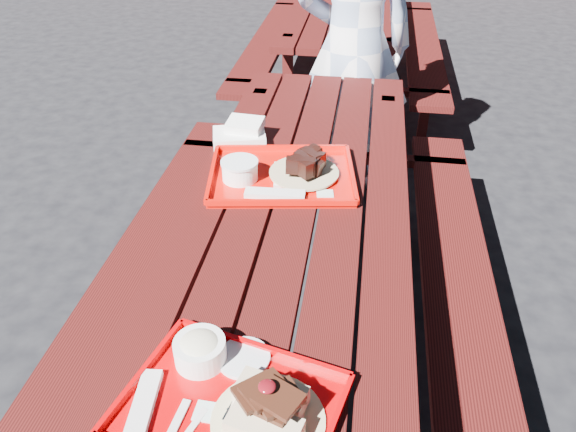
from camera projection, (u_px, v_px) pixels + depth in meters
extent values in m
plane|color=black|center=(294.00, 362.00, 2.26)|extent=(60.00, 60.00, 0.00)
cube|color=#3D0D0B|center=(206.00, 205.00, 1.88)|extent=(0.14, 2.40, 0.04)
cube|color=#3D0D0B|center=(250.00, 209.00, 1.86)|extent=(0.14, 2.40, 0.04)
cube|color=#3D0D0B|center=(295.00, 213.00, 1.84)|extent=(0.14, 2.40, 0.04)
cube|color=#3D0D0B|center=(340.00, 217.00, 1.82)|extent=(0.14, 2.40, 0.04)
cube|color=#3D0D0B|center=(387.00, 221.00, 1.81)|extent=(0.14, 2.40, 0.04)
cube|color=#3D0D0B|center=(140.00, 266.00, 2.08)|extent=(0.25, 2.40, 0.04)
cube|color=#3D0D0B|center=(205.00, 196.00, 2.89)|extent=(0.06, 0.06, 0.42)
cube|color=#3D0D0B|center=(460.00, 298.00, 1.94)|extent=(0.25, 2.40, 0.04)
cube|color=#3D0D0B|center=(435.00, 215.00, 2.75)|extent=(0.06, 0.06, 0.42)
cube|color=#3D0D0B|center=(262.00, 160.00, 2.86)|extent=(0.06, 0.06, 0.75)
cube|color=#3D0D0B|center=(381.00, 169.00, 2.79)|extent=(0.06, 0.06, 0.75)
cube|color=#3D0D0B|center=(321.00, 155.00, 2.79)|extent=(1.40, 0.06, 0.04)
cube|color=#3D0D0B|center=(327.00, 0.00, 4.14)|extent=(0.14, 2.40, 0.04)
cube|color=#3D0D0B|center=(348.00, 0.00, 4.12)|extent=(0.14, 2.40, 0.04)
cube|color=#3D0D0B|center=(368.00, 1.00, 4.10)|extent=(0.14, 2.40, 0.04)
cube|color=#3D0D0B|center=(389.00, 2.00, 4.08)|extent=(0.14, 2.40, 0.04)
cube|color=#3D0D0B|center=(271.00, 38.00, 4.36)|extent=(0.25, 2.40, 0.04)
cube|color=#3D0D0B|center=(250.00, 108.00, 3.80)|extent=(0.06, 0.06, 0.42)
cube|color=#3D0D0B|center=(287.00, 34.00, 5.17)|extent=(0.06, 0.06, 0.42)
cube|color=#3D0D0B|center=(422.00, 45.00, 4.22)|extent=(0.25, 2.40, 0.04)
cube|color=#3D0D0B|center=(424.00, 119.00, 3.66)|extent=(0.06, 0.06, 0.42)
cube|color=#3D0D0B|center=(415.00, 40.00, 5.03)|extent=(0.06, 0.06, 0.42)
cube|color=#3D0D0B|center=(288.00, 94.00, 3.58)|extent=(0.06, 0.06, 0.75)
cube|color=#3D0D0B|center=(383.00, 100.00, 3.50)|extent=(0.06, 0.06, 0.75)
cube|color=#3D0D0B|center=(319.00, 13.00, 5.14)|extent=(0.06, 0.06, 0.75)
cube|color=#3D0D0B|center=(385.00, 16.00, 5.07)|extent=(0.06, 0.06, 0.75)
cube|color=#3D0D0B|center=(335.00, 89.00, 3.51)|extent=(1.40, 0.06, 0.04)
cube|color=#3D0D0B|center=(352.00, 8.00, 5.07)|extent=(1.40, 0.06, 0.04)
cube|color=#B50104|center=(230.00, 409.00, 1.19)|extent=(0.51, 0.43, 0.01)
cube|color=#B50104|center=(263.00, 348.00, 1.31)|extent=(0.43, 0.12, 0.02)
cube|color=#B50104|center=(142.00, 373.00, 1.25)|extent=(0.09, 0.33, 0.02)
cylinder|color=#C5B885|center=(268.00, 420.00, 1.16)|extent=(0.24, 0.24, 0.01)
cube|color=#CAB28C|center=(264.00, 428.00, 1.11)|extent=(0.16, 0.10, 0.04)
cube|color=#CAB28C|center=(271.00, 395.00, 1.17)|extent=(0.16, 0.10, 0.04)
ellipsoid|color=#56090F|center=(267.00, 383.00, 1.09)|extent=(0.04, 0.04, 0.01)
cylinder|color=white|center=(200.00, 351.00, 1.27)|extent=(0.12, 0.12, 0.06)
ellipsoid|color=beige|center=(199.00, 346.00, 1.26)|extent=(0.10, 0.10, 0.05)
cylinder|color=silver|center=(244.00, 358.00, 1.29)|extent=(0.12, 0.12, 0.01)
cube|color=silver|center=(142.00, 409.00, 1.17)|extent=(0.06, 0.20, 0.02)
cube|color=silver|center=(172.00, 432.00, 1.13)|extent=(0.03, 0.16, 0.01)
cube|color=silver|center=(206.00, 412.00, 1.18)|extent=(0.05, 0.05, 0.00)
cube|color=red|center=(282.00, 177.00, 1.98)|extent=(0.54, 0.45, 0.01)
cube|color=red|center=(282.00, 148.00, 2.13)|extent=(0.49, 0.09, 0.02)
cube|color=red|center=(281.00, 203.00, 1.81)|extent=(0.49, 0.09, 0.02)
cube|color=red|center=(352.00, 173.00, 1.97)|extent=(0.07, 0.38, 0.02)
cube|color=red|center=(212.00, 173.00, 1.97)|extent=(0.07, 0.38, 0.02)
cube|color=silver|center=(298.00, 174.00, 1.97)|extent=(0.19, 0.19, 0.01)
cylinder|color=tan|center=(304.00, 172.00, 1.97)|extent=(0.25, 0.25, 0.01)
cylinder|color=white|center=(240.00, 171.00, 1.94)|extent=(0.12, 0.12, 0.06)
cylinder|color=white|center=(239.00, 162.00, 1.92)|extent=(0.13, 0.13, 0.01)
cube|color=white|center=(275.00, 194.00, 1.86)|extent=(0.20, 0.06, 0.02)
cube|color=silver|center=(325.00, 194.00, 1.87)|extent=(0.06, 0.05, 0.00)
cube|color=white|center=(239.00, 138.00, 2.20)|extent=(0.23, 0.19, 0.05)
cube|color=white|center=(245.00, 125.00, 2.19)|extent=(0.15, 0.12, 0.04)
imported|color=#94AACE|center=(354.00, 48.00, 2.87)|extent=(0.68, 0.51, 1.69)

